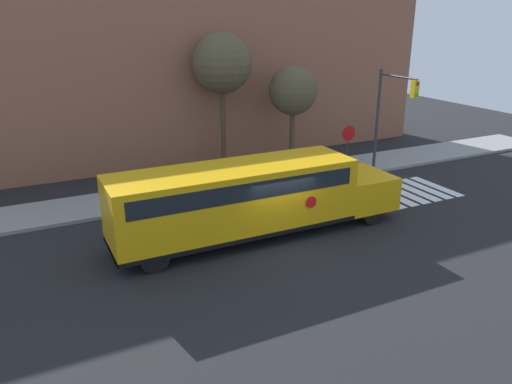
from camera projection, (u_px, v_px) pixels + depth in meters
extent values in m
plane|color=black|center=(276.00, 241.00, 18.74)|extent=(60.00, 60.00, 0.00)
cube|color=gray|center=(212.00, 188.00, 24.20)|extent=(44.00, 3.00, 0.15)
cube|color=#935B42|center=(167.00, 80.00, 28.17)|extent=(32.00, 4.00, 9.06)
cube|color=white|center=(380.00, 197.00, 23.17)|extent=(0.50, 3.20, 0.01)
cube|color=white|center=(392.00, 195.00, 23.47)|extent=(0.50, 3.20, 0.01)
cube|color=white|center=(403.00, 193.00, 23.76)|extent=(0.50, 3.20, 0.01)
cube|color=white|center=(414.00, 190.00, 24.05)|extent=(0.50, 3.20, 0.01)
cube|color=white|center=(425.00, 188.00, 24.34)|extent=(0.50, 3.20, 0.01)
cube|color=white|center=(436.00, 186.00, 24.63)|extent=(0.50, 3.20, 0.01)
cube|color=#EAA80F|center=(234.00, 199.00, 18.26)|extent=(9.14, 2.50, 2.41)
cube|color=#EAA80F|center=(359.00, 189.00, 20.83)|extent=(2.28, 2.50, 1.35)
cube|color=black|center=(235.00, 227.00, 18.65)|extent=(9.14, 2.54, 0.16)
cube|color=black|center=(234.00, 182.00, 18.04)|extent=(8.41, 2.53, 0.64)
cylinder|color=red|center=(311.00, 202.00, 18.27)|extent=(0.44, 0.02, 0.44)
cylinder|color=black|center=(341.00, 196.00, 21.90)|extent=(1.00, 0.30, 1.00)
cylinder|color=black|center=(372.00, 212.00, 20.08)|extent=(1.00, 0.30, 1.00)
cylinder|color=black|center=(138.00, 233.00, 18.16)|extent=(1.00, 0.30, 1.00)
cylinder|color=black|center=(154.00, 258.00, 16.34)|extent=(1.00, 0.30, 1.00)
cylinder|color=#38383A|center=(347.00, 154.00, 26.14)|extent=(0.07, 0.07, 2.25)
cylinder|color=red|center=(349.00, 133.00, 25.73)|extent=(0.80, 0.03, 0.80)
cylinder|color=#38383A|center=(377.00, 122.00, 26.07)|extent=(0.16, 0.16, 5.41)
cylinder|color=#38383A|center=(398.00, 77.00, 24.15)|extent=(0.10, 2.57, 0.10)
cube|color=yellow|center=(415.00, 89.00, 23.31)|extent=(0.28, 0.28, 0.80)
cylinder|color=red|center=(418.00, 84.00, 23.09)|extent=(0.18, 0.02, 0.18)
cylinder|color=#EAB214|center=(417.00, 90.00, 23.18)|extent=(0.18, 0.02, 0.18)
cylinder|color=green|center=(416.00, 95.00, 23.27)|extent=(0.18, 0.02, 0.18)
cylinder|color=brown|center=(292.00, 135.00, 27.96)|extent=(0.28, 0.28, 3.30)
sphere|color=brown|center=(293.00, 90.00, 27.13)|extent=(2.67, 2.67, 2.67)
cylinder|color=brown|center=(223.00, 125.00, 27.09)|extent=(0.27, 0.27, 4.66)
sphere|color=brown|center=(222.00, 63.00, 25.98)|extent=(3.14, 3.14, 3.14)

